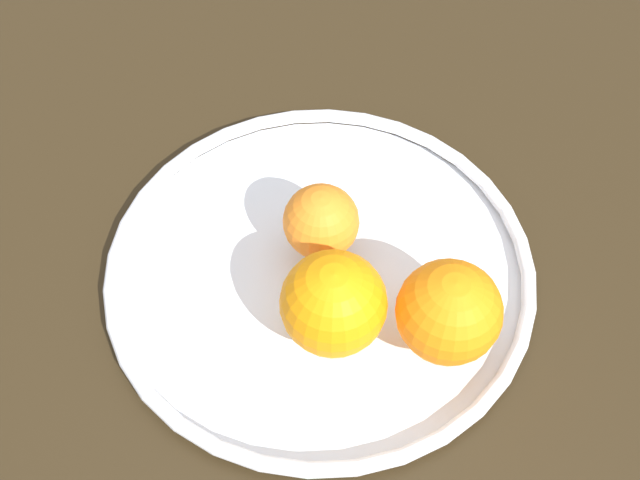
# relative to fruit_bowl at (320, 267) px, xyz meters

# --- Properties ---
(ground_plane) EXTENTS (1.27, 1.27, 0.04)m
(ground_plane) POSITION_rel_fruit_bowl_xyz_m (0.00, 0.00, -0.03)
(ground_plane) COLOR black
(fruit_bowl) EXTENTS (0.35, 0.35, 0.02)m
(fruit_bowl) POSITION_rel_fruit_bowl_xyz_m (0.00, 0.00, 0.00)
(fruit_bowl) COLOR white
(fruit_bowl) RESTS_ON ground_plane
(orange_back_right) EXTENTS (0.08, 0.08, 0.08)m
(orange_back_right) POSITION_rel_fruit_bowl_xyz_m (-0.10, 0.07, 0.05)
(orange_back_right) COLOR orange
(orange_back_right) RESTS_ON fruit_bowl
(orange_center) EXTENTS (0.06, 0.06, 0.06)m
(orange_center) POSITION_rel_fruit_bowl_xyz_m (-0.00, -0.02, 0.04)
(orange_center) COLOR orange
(orange_center) RESTS_ON fruit_bowl
(orange_front_left) EXTENTS (0.08, 0.08, 0.08)m
(orange_front_left) POSITION_rel_fruit_bowl_xyz_m (-0.01, 0.06, 0.05)
(orange_front_left) COLOR orange
(orange_front_left) RESTS_ON fruit_bowl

